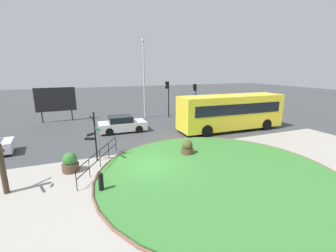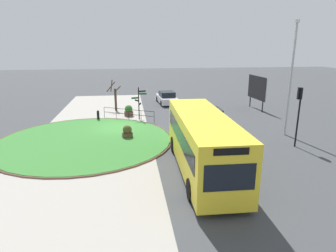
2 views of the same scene
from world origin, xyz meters
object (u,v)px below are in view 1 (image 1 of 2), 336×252
object	(u,v)px
bollard_foreground	(101,182)
planter_kerbside	(70,163)
billboard_left	(56,100)
planter_near_signpost	(187,148)
traffic_light_near	(167,91)
lamppost_tall	(144,77)
traffic_light_far	(195,92)
car_near_lane	(122,124)
signpost_directional	(94,133)
bus_yellow	(231,112)

from	to	relation	value
bollard_foreground	planter_kerbside	size ratio (longest dim) A/B	0.87
billboard_left	planter_near_signpost	world-z (taller)	billboard_left
bollard_foreground	traffic_light_near	xyz separation A→B (m)	(8.81, 13.94, 2.44)
lamppost_tall	planter_near_signpost	distance (m)	12.65
bollard_foreground	traffic_light_far	size ratio (longest dim) A/B	0.26
bollard_foreground	lamppost_tall	size ratio (longest dim) A/B	0.11
billboard_left	planter_near_signpost	distance (m)	15.93
car_near_lane	traffic_light_far	world-z (taller)	traffic_light_far
planter_kerbside	traffic_light_far	bearing A→B (deg)	40.33
billboard_left	signpost_directional	bearing A→B (deg)	-80.73
signpost_directional	traffic_light_far	size ratio (longest dim) A/B	0.83
lamppost_tall	planter_kerbside	world-z (taller)	lamppost_tall
billboard_left	planter_kerbside	bearing A→B (deg)	-87.42
traffic_light_far	bus_yellow	bearing A→B (deg)	97.54
signpost_directional	bollard_foreground	size ratio (longest dim) A/B	3.22
bus_yellow	car_near_lane	distance (m)	9.60
bus_yellow	billboard_left	distance (m)	17.32
traffic_light_near	planter_kerbside	bearing A→B (deg)	58.61
traffic_light_near	billboard_left	xyz separation A→B (m)	(-11.37, 2.25, -0.66)
car_near_lane	bollard_foreground	bearing A→B (deg)	-105.02
signpost_directional	billboard_left	world-z (taller)	billboard_left
planter_near_signpost	planter_kerbside	world-z (taller)	planter_kerbside
car_near_lane	lamppost_tall	xyz separation A→B (m)	(3.50, 4.85, 3.82)
lamppost_tall	planter_kerbside	bearing A→B (deg)	-122.81
signpost_directional	car_near_lane	xyz separation A→B (m)	(2.74, 6.01, -1.07)
bus_yellow	billboard_left	size ratio (longest dim) A/B	2.49
bus_yellow	planter_kerbside	size ratio (longest dim) A/B	8.90
car_near_lane	planter_near_signpost	size ratio (longest dim) A/B	4.13
signpost_directional	bollard_foreground	xyz separation A→B (m)	(-0.13, -3.74, -1.25)
car_near_lane	billboard_left	world-z (taller)	billboard_left
traffic_light_far	planter_kerbside	world-z (taller)	traffic_light_far
bollard_foreground	billboard_left	world-z (taller)	billboard_left
signpost_directional	planter_near_signpost	distance (m)	5.73
billboard_left	lamppost_tall	bearing A→B (deg)	-13.01
bollard_foreground	traffic_light_near	bearing A→B (deg)	57.71
planter_kerbside	traffic_light_near	bearing A→B (deg)	47.95
signpost_directional	car_near_lane	world-z (taller)	signpost_directional
bollard_foreground	car_near_lane	size ratio (longest dim) A/B	0.23
signpost_directional	billboard_left	bearing A→B (deg)	102.18
signpost_directional	billboard_left	xyz separation A→B (m)	(-2.69, 12.45, 0.53)
bus_yellow	traffic_light_far	bearing A→B (deg)	86.63
signpost_directional	traffic_light_near	world-z (taller)	traffic_light_near
traffic_light_near	planter_near_signpost	bearing A→B (deg)	84.82
bus_yellow	traffic_light_near	size ratio (longest dim) A/B	2.39
signpost_directional	lamppost_tall	world-z (taller)	lamppost_tall
planter_near_signpost	planter_kerbside	xyz separation A→B (m)	(-6.87, 0.13, 0.04)
planter_kerbside	planter_near_signpost	bearing A→B (deg)	-1.07
signpost_directional	planter_kerbside	distance (m)	2.11
bus_yellow	traffic_light_near	xyz separation A→B (m)	(-3.08, 7.27, 1.25)
bollard_foreground	billboard_left	size ratio (longest dim) A/B	0.24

